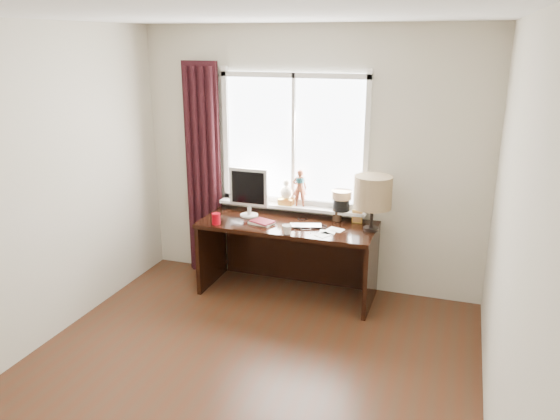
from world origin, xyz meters
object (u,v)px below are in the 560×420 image
(red_cup, at_px, (216,219))
(table_lamp, at_px, (373,193))
(mug, at_px, (287,229))
(laptop, at_px, (306,226))
(desk, at_px, (291,243))
(monitor, at_px, (249,189))

(red_cup, height_order, table_lamp, table_lamp)
(mug, bearing_deg, table_lamp, 26.11)
(laptop, height_order, mug, mug)
(desk, bearing_deg, monitor, -178.60)
(mug, bearing_deg, desk, 102.82)
(mug, bearing_deg, laptop, 65.50)
(laptop, distance_m, red_cup, 0.87)
(mug, bearing_deg, monitor, 143.83)
(laptop, xyz_separation_m, table_lamp, (0.60, 0.11, 0.35))
(monitor, xyz_separation_m, table_lamp, (1.24, -0.04, 0.09))
(red_cup, bearing_deg, mug, -3.67)
(desk, distance_m, monitor, 0.68)
(mug, height_order, table_lamp, table_lamp)
(mug, distance_m, desk, 0.50)
(mug, relative_size, monitor, 0.19)
(mug, bearing_deg, red_cup, 176.33)
(table_lamp, bearing_deg, desk, 176.51)
(desk, bearing_deg, table_lamp, -3.49)
(laptop, height_order, table_lamp, table_lamp)
(mug, relative_size, table_lamp, 0.18)
(red_cup, bearing_deg, desk, 28.59)
(monitor, distance_m, table_lamp, 1.24)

